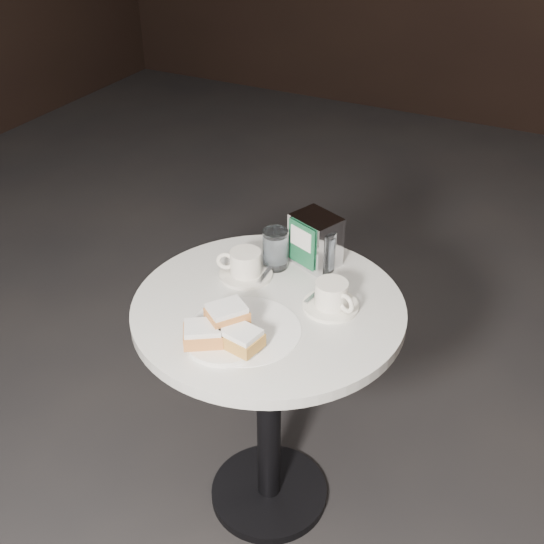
{
  "coord_description": "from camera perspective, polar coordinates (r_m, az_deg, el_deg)",
  "views": [
    {
      "loc": [
        0.64,
        -1.25,
        1.77
      ],
      "look_at": [
        0.0,
        0.02,
        0.83
      ],
      "focal_mm": 45.0,
      "sensor_mm": 36.0,
      "label": 1
    }
  ],
  "objects": [
    {
      "name": "beignet_plate",
      "position": [
        1.59,
        -4.06,
        -5.09
      ],
      "size": [
        0.22,
        0.22,
        0.09
      ],
      "rotation": [
        0.0,
        0.0,
        0.25
      ],
      "color": "white",
      "rests_on": "cafe_table"
    },
    {
      "name": "water_glass_left",
      "position": [
        1.85,
        0.27,
        1.9
      ],
      "size": [
        0.09,
        0.09,
        0.11
      ],
      "rotation": [
        0.0,
        0.0,
        0.31
      ],
      "color": "silver",
      "rests_on": "cafe_table"
    },
    {
      "name": "cafe_table",
      "position": [
        1.86,
        -0.28,
        -7.61
      ],
      "size": [
        0.7,
        0.7,
        0.74
      ],
      "color": "black",
      "rests_on": "ground"
    },
    {
      "name": "napkin_dispenser",
      "position": [
        1.87,
        3.63,
        2.68
      ],
      "size": [
        0.15,
        0.14,
        0.14
      ],
      "rotation": [
        0.0,
        0.0,
        -0.39
      ],
      "color": "silver",
      "rests_on": "cafe_table"
    },
    {
      "name": "water_glass_right",
      "position": [
        1.85,
        4.25,
        1.81
      ],
      "size": [
        0.09,
        0.09,
        0.12
      ],
      "rotation": [
        0.0,
        0.0,
        -0.36
      ],
      "color": "white",
      "rests_on": "cafe_table"
    },
    {
      "name": "ground",
      "position": [
        2.26,
        -0.24,
        -18.15
      ],
      "size": [
        7.0,
        7.0,
        0.0
      ],
      "primitive_type": "plane",
      "color": "black",
      "rests_on": "ground"
    },
    {
      "name": "coffee_cup_left",
      "position": [
        1.83,
        -2.26,
        0.55
      ],
      "size": [
        0.18,
        0.18,
        0.08
      ],
      "rotation": [
        0.0,
        0.0,
        0.34
      ],
      "color": "silver",
      "rests_on": "cafe_table"
    },
    {
      "name": "sugar_spill",
      "position": [
        1.65,
        -2.3,
        -4.85
      ],
      "size": [
        0.29,
        0.29,
        0.0
      ],
      "primitive_type": "cylinder",
      "rotation": [
        0.0,
        0.0,
        -0.08
      ],
      "color": "white",
      "rests_on": "cafe_table"
    },
    {
      "name": "coffee_cup_right",
      "position": [
        1.71,
        5.01,
        -2.11
      ],
      "size": [
        0.19,
        0.19,
        0.07
      ],
      "rotation": [
        0.0,
        0.0,
        -0.43
      ],
      "color": "white",
      "rests_on": "cafe_table"
    }
  ]
}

